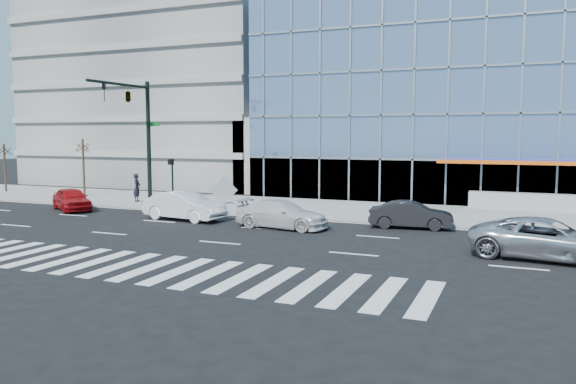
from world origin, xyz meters
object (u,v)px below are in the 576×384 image
object	(u,v)px
dark_sedan	(411,215)
pedestrian	(137,188)
street_tree_near	(83,147)
white_suv	(282,214)
red_sedan	(72,199)
white_sedan	(184,206)
tilted_panel	(224,190)
street_tree_far	(4,150)
traffic_signal	(134,111)
ped_signal_post	(172,175)
silver_suv	(547,239)

from	to	relation	value
dark_sedan	pedestrian	distance (m)	19.22
street_tree_near	white_suv	xyz separation A→B (m)	(18.96, -6.91, -3.08)
street_tree_near	red_sedan	bearing A→B (deg)	-53.30
white_sedan	red_sedan	distance (m)	8.62
red_sedan	pedestrian	xyz separation A→B (m)	(1.62, 4.32, 0.39)
dark_sedan	tilted_panel	size ratio (longest dim) A/B	3.16
street_tree_far	white_sedan	size ratio (longest dim) A/B	0.81
tilted_panel	traffic_signal	bearing A→B (deg)	170.68
street_tree_far	white_sedan	world-z (taller)	street_tree_far
white_suv	white_sedan	distance (m)	6.01
traffic_signal	dark_sedan	bearing A→B (deg)	-4.99
tilted_panel	white_suv	bearing A→B (deg)	-77.49
ped_signal_post	white_sedan	bearing A→B (deg)	-48.74
street_tree_near	tilted_panel	distance (m)	12.41
white_suv	dark_sedan	bearing A→B (deg)	-64.28
street_tree_far	red_sedan	world-z (taller)	street_tree_far
street_tree_far	pedestrian	distance (m)	14.26
traffic_signal	white_suv	size ratio (longest dim) A/B	1.67
street_tree_far	dark_sedan	world-z (taller)	street_tree_far
white_suv	pedestrian	distance (m)	14.06
ped_signal_post	white_sedan	xyz separation A→B (m)	(3.46, -3.95, -1.36)
street_tree_far	dark_sedan	xyz separation A→B (m)	(32.96, -4.50, -2.77)
street_tree_near	dark_sedan	distance (m)	25.55
white_suv	tilted_panel	bearing A→B (deg)	50.88
street_tree_near	white_suv	distance (m)	20.42
ped_signal_post	street_tree_far	distance (m)	17.73
traffic_signal	tilted_panel	size ratio (longest dim) A/B	6.15
dark_sedan	street_tree_far	bearing A→B (deg)	75.29
white_suv	pedestrian	size ratio (longest dim) A/B	2.52
dark_sedan	white_sedan	bearing A→B (deg)	92.55
dark_sedan	white_suv	bearing A→B (deg)	104.99
dark_sedan	pedestrian	bearing A→B (deg)	74.20
traffic_signal	street_tree_far	xyz separation A→B (m)	(-15.00, 2.93, -2.72)
white_sedan	white_suv	bearing A→B (deg)	-86.58
white_suv	silver_suv	bearing A→B (deg)	-98.68
street_tree_near	pedestrian	bearing A→B (deg)	-14.42
street_tree_near	white_sedan	size ratio (longest dim) A/B	0.89
white_suv	tilted_panel	world-z (taller)	tilted_panel
street_tree_near	street_tree_far	world-z (taller)	street_tree_near
red_sedan	tilted_panel	size ratio (longest dim) A/B	3.18
traffic_signal	tilted_panel	distance (m)	7.59
ped_signal_post	white_sedan	distance (m)	5.42
ped_signal_post	street_tree_far	size ratio (longest dim) A/B	0.78
street_tree_far	white_suv	xyz separation A→B (m)	(26.96, -6.91, -2.75)
street_tree_far	dark_sedan	size ratio (longest dim) A/B	0.94
street_tree_near	pedestrian	size ratio (longest dim) A/B	2.23
ped_signal_post	silver_suv	size ratio (longest dim) A/B	0.54
traffic_signal	white_sedan	distance (m)	8.79
traffic_signal	red_sedan	bearing A→B (deg)	-132.05
white_suv	red_sedan	bearing A→B (deg)	89.66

